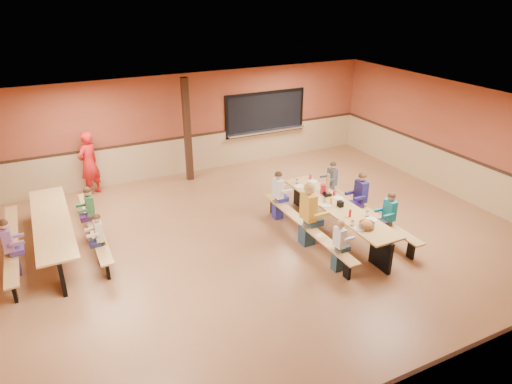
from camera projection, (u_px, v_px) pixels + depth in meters
name	position (u px, v px, depth m)	size (l,w,h in m)	color
ground	(263.00, 247.00, 10.12)	(12.00, 12.00, 0.00)	brown
room_envelope	(263.00, 219.00, 9.83)	(12.04, 10.04, 3.02)	brown
kitchen_pass_through	(265.00, 115.00, 14.59)	(2.78, 0.28, 1.38)	black
structural_post	(187.00, 131.00, 13.01)	(0.18, 0.18, 3.00)	black
cafeteria_table_main	(337.00, 214.00, 10.42)	(1.91, 3.70, 0.74)	#BA8A4A
cafeteria_table_second	(53.00, 229.00, 9.77)	(1.91, 3.70, 0.74)	#BA8A4A
seated_child_white_left	(339.00, 246.00, 9.07)	(0.33, 0.27, 1.12)	white
seated_adult_yellow	(308.00, 214.00, 9.95)	(0.49, 0.40, 1.46)	gold
seated_child_grey_left	(278.00, 196.00, 11.11)	(0.38, 0.31, 1.22)	white
seated_child_teal_right	(389.00, 218.00, 10.08)	(0.37, 0.30, 1.20)	#157A87
seated_child_navy_right	(360.00, 198.00, 10.88)	(0.41, 0.34, 1.29)	navy
seated_child_char_right	(332.00, 183.00, 11.86)	(0.35, 0.28, 1.16)	#474B50
seated_child_purple_sec	(9.00, 248.00, 8.91)	(0.37, 0.30, 1.22)	#875588
seated_child_green_sec	(91.00, 213.00, 10.29)	(0.37, 0.30, 1.21)	#31683D
seated_child_tan_sec	(100.00, 239.00, 9.30)	(0.33, 0.27, 1.13)	#C4B399
standing_woman	(89.00, 164.00, 12.27)	(0.66, 0.43, 1.81)	red
punch_pitcher	(324.00, 189.00, 10.89)	(0.16, 0.16, 0.22)	red
chip_bowl	(367.00, 225.00, 9.34)	(0.32, 0.32, 0.15)	orange
napkin_dispenser	(340.00, 204.00, 10.25)	(0.10, 0.14, 0.13)	black
condiment_mustard	(331.00, 201.00, 10.34)	(0.06, 0.06, 0.17)	yellow
condiment_ketchup	(350.00, 213.00, 9.79)	(0.06, 0.06, 0.17)	#B2140F
table_paddle	(327.00, 190.00, 10.75)	(0.16, 0.16, 0.56)	black
place_settings	(338.00, 203.00, 10.31)	(0.65, 3.30, 0.11)	beige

